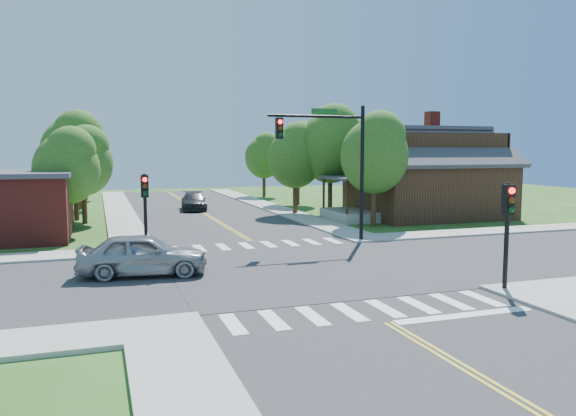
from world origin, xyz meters
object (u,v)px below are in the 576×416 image
object	(u,v)px
car_silver	(143,255)
signal_pole_se	(508,216)
signal_mast_ne	(333,151)
car_dgrey	(194,202)
signal_pole_nw	(145,198)
house_ne	(427,171)

from	to	relation	value
car_silver	signal_pole_se	bearing A→B (deg)	-110.78
signal_mast_ne	car_silver	size ratio (longest dim) A/B	1.40
car_dgrey	car_silver	bearing A→B (deg)	-97.12
signal_mast_ne	signal_pole_se	xyz separation A→B (m)	(1.69, -11.21, -2.19)
signal_pole_nw	car_silver	distance (m)	5.05
signal_mast_ne	signal_pole_nw	bearing A→B (deg)	-179.93
car_silver	house_ne	bearing A→B (deg)	-49.50
signal_mast_ne	signal_pole_se	size ratio (longest dim) A/B	1.89
signal_pole_nw	car_dgrey	distance (m)	19.25
house_ne	car_silver	world-z (taller)	house_ne
house_ne	car_dgrey	world-z (taller)	house_ne
signal_pole_nw	house_ne	distance (m)	22.45
signal_mast_ne	car_dgrey	xyz separation A→B (m)	(-4.25, 18.40, -4.15)
signal_pole_nw	house_ne	world-z (taller)	house_ne
signal_pole_se	house_ne	world-z (taller)	house_ne
signal_mast_ne	signal_pole_nw	size ratio (longest dim) A/B	1.89
house_ne	car_silver	bearing A→B (deg)	-147.82
signal_pole_nw	car_dgrey	world-z (taller)	signal_pole_nw
signal_pole_se	signal_pole_nw	size ratio (longest dim) A/B	1.00
signal_mast_ne	house_ne	xyz separation A→B (m)	(11.19, 8.65, -1.52)
car_dgrey	house_ne	bearing A→B (deg)	-25.38
signal_pole_nw	car_silver	xyz separation A→B (m)	(-0.50, -4.69, -1.82)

